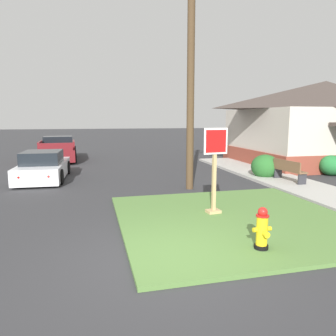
{
  "coord_description": "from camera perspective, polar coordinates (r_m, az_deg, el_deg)",
  "views": [
    {
      "loc": [
        -1.33,
        -5.34,
        2.61
      ],
      "look_at": [
        0.74,
        3.11,
        1.25
      ],
      "focal_mm": 33.81,
      "sensor_mm": 36.0,
      "label": 1
    }
  ],
  "objects": [
    {
      "name": "shrub_near_porch",
      "position": [
        16.45,
        27.41,
        0.42
      ],
      "size": [
        1.06,
        1.06,
        0.94
      ],
      "primitive_type": "ellipsoid",
      "color": "#257235",
      "rests_on": "ground"
    },
    {
      "name": "shrub_by_curb",
      "position": [
        14.52,
        17.09,
        0.26
      ],
      "size": [
        1.2,
        1.2,
        1.06
      ],
      "primitive_type": "ellipsoid",
      "color": "#286428",
      "rests_on": "ground"
    },
    {
      "name": "stop_sign",
      "position": [
        8.5,
        8.38,
        -0.87
      ],
      "size": [
        0.68,
        0.32,
        2.29
      ],
      "color": "tan",
      "rests_on": "grass_corner_patch"
    },
    {
      "name": "utility_pole",
      "position": [
        11.82,
        4.14,
        18.1
      ],
      "size": [
        1.43,
        0.27,
        8.62
      ],
      "color": "#4C3823",
      "rests_on": "ground"
    },
    {
      "name": "ground_plane",
      "position": [
        6.09,
        0.25,
        -16.49
      ],
      "size": [
        160.0,
        160.0,
        0.0
      ],
      "primitive_type": "plane",
      "color": "#333335"
    },
    {
      "name": "parked_sedan_white",
      "position": [
        14.63,
        -21.53,
        0.14
      ],
      "size": [
        2.01,
        4.17,
        1.25
      ],
      "color": "silver",
      "rests_on": "ground"
    },
    {
      "name": "pickup_truck_maroon",
      "position": [
        21.25,
        -19.18,
        3.01
      ],
      "size": [
        2.36,
        5.34,
        1.48
      ],
      "color": "maroon",
      "rests_on": "ground"
    },
    {
      "name": "manhole_cover",
      "position": [
        8.93,
        -0.99,
        -8.05
      ],
      "size": [
        0.7,
        0.7,
        0.02
      ],
      "primitive_type": "cylinder",
      "color": "black",
      "rests_on": "ground"
    },
    {
      "name": "grass_corner_patch",
      "position": [
        8.49,
        11.84,
        -8.93
      ],
      "size": [
        5.89,
        5.71,
        0.08
      ],
      "primitive_type": "cube",
      "color": "#567F3D",
      "rests_on": "ground"
    },
    {
      "name": "corner_house",
      "position": [
        20.78,
        26.22,
        7.5
      ],
      "size": [
        9.91,
        8.58,
        4.75
      ],
      "color": "brown",
      "rests_on": "ground"
    },
    {
      "name": "sidewalk_strip",
      "position": [
        13.73,
        20.67,
        -2.4
      ],
      "size": [
        2.2,
        15.23,
        0.12
      ],
      "primitive_type": "cube",
      "color": "#B2AFA8",
      "rests_on": "ground"
    },
    {
      "name": "street_bench",
      "position": [
        13.57,
        20.9,
        -0.26
      ],
      "size": [
        0.52,
        1.64,
        0.85
      ],
      "color": "brown",
      "rests_on": "sidewalk_strip"
    },
    {
      "name": "fire_hydrant",
      "position": [
        6.53,
        16.6,
        -10.56
      ],
      "size": [
        0.38,
        0.34,
        0.84
      ],
      "color": "black",
      "rests_on": "grass_corner_patch"
    }
  ]
}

